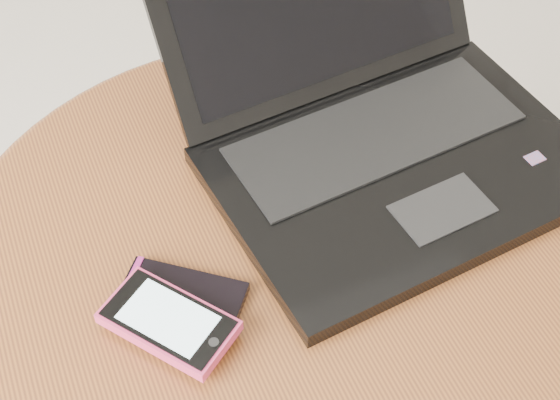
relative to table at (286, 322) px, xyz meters
name	(u,v)px	position (x,y,z in m)	size (l,w,h in m)	color
table	(286,322)	(0.00, 0.00, 0.00)	(0.67, 0.67, 0.53)	brown
laptop	(376,117)	(0.14, 0.10, 0.15)	(0.40, 0.41, 0.21)	black
phone_black	(181,297)	(-0.11, -0.01, 0.12)	(0.12, 0.11, 0.01)	black
phone_pink	(169,322)	(-0.13, -0.04, 0.13)	(0.12, 0.13, 0.01)	#D43362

